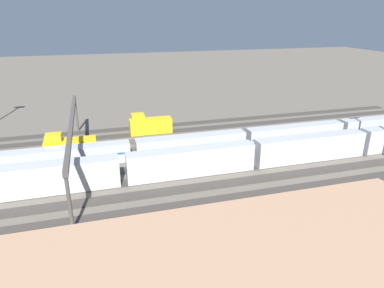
% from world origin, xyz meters
% --- Properties ---
extents(ground_plane, '(400.00, 400.00, 0.00)m').
position_xyz_m(ground_plane, '(0.00, 0.00, 0.00)').
color(ground_plane, '#60594F').
extents(track_bed_0, '(140.00, 2.80, 0.12)m').
position_xyz_m(track_bed_0, '(0.00, -20.00, 0.06)').
color(track_bed_0, '#3D3833').
rests_on(track_bed_0, ground_plane).
extents(track_bed_1, '(140.00, 2.80, 0.12)m').
position_xyz_m(track_bed_1, '(0.00, -15.00, 0.06)').
color(track_bed_1, '#3D3833').
rests_on(track_bed_1, ground_plane).
extents(track_bed_2, '(140.00, 2.80, 0.12)m').
position_xyz_m(track_bed_2, '(0.00, -10.00, 0.06)').
color(track_bed_2, '#4C443D').
rests_on(track_bed_2, ground_plane).
extents(track_bed_3, '(140.00, 2.80, 0.12)m').
position_xyz_m(track_bed_3, '(0.00, -5.00, 0.06)').
color(track_bed_3, '#4C443D').
rests_on(track_bed_3, ground_plane).
extents(track_bed_4, '(140.00, 2.80, 0.12)m').
position_xyz_m(track_bed_4, '(0.00, 0.00, 0.06)').
color(track_bed_4, '#3D3833').
rests_on(track_bed_4, ground_plane).
extents(track_bed_5, '(140.00, 2.80, 0.12)m').
position_xyz_m(track_bed_5, '(0.00, 5.00, 0.06)').
color(track_bed_5, '#3D3833').
rests_on(track_bed_5, ground_plane).
extents(track_bed_6, '(140.00, 2.80, 0.12)m').
position_xyz_m(track_bed_6, '(0.00, 10.00, 0.06)').
color(track_bed_6, '#3D3833').
rests_on(track_bed_6, ground_plane).
extents(track_bed_7, '(140.00, 2.80, 0.12)m').
position_xyz_m(track_bed_7, '(0.00, 15.00, 0.06)').
color(track_bed_7, '#3D3833').
rests_on(track_bed_7, ground_plane).
extents(track_bed_8, '(140.00, 2.80, 0.12)m').
position_xyz_m(track_bed_8, '(0.00, 20.00, 0.06)').
color(track_bed_8, '#3D3833').
rests_on(track_bed_8, ground_plane).
extents(train_on_track_1, '(10.00, 3.00, 5.00)m').
position_xyz_m(train_on_track_1, '(2.94, -15.00, 2.16)').
color(train_on_track_1, gold).
rests_on(train_on_track_1, ground_plane).
extents(train_on_track_6, '(119.80, 3.00, 5.00)m').
position_xyz_m(train_on_track_6, '(-0.36, 10.00, 2.62)').
color(train_on_track_6, '#B7BABF').
rests_on(train_on_track_6, ground_plane).
extents(train_on_track_4, '(95.60, 3.06, 3.80)m').
position_xyz_m(train_on_track_4, '(-15.37, 0.00, 2.02)').
color(train_on_track_4, '#B7BABF').
rests_on(train_on_track_4, ground_plane).
extents(train_on_track_3, '(10.00, 3.00, 5.00)m').
position_xyz_m(train_on_track_3, '(20.92, -5.00, 2.16)').
color(train_on_track_3, gold).
rests_on(train_on_track_3, ground_plane).
extents(signal_gantry, '(0.70, 45.00, 8.80)m').
position_xyz_m(signal_gantry, '(19.64, 0.00, 7.80)').
color(signal_gantry, '#4C4742').
rests_on(signal_gantry, ground_plane).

